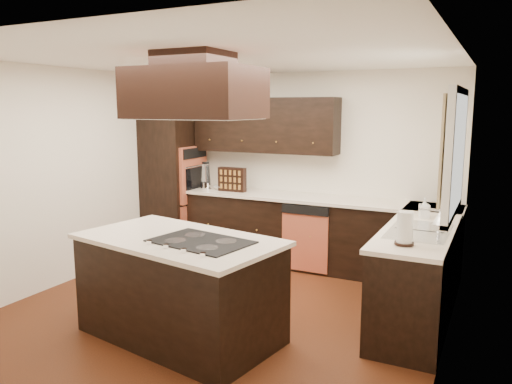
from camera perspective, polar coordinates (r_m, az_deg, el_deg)
floor at (r=5.20m, az=-4.04°, el=-13.64°), size 4.20×4.20×0.02m
ceiling at (r=4.80m, az=-4.41°, el=15.19°), size 4.20×4.20×0.02m
wall_back at (r=6.73m, az=4.96°, el=2.83°), size 4.20×0.02×2.50m
wall_front at (r=3.25m, az=-23.55°, el=-5.28°), size 4.20×0.02×2.50m
wall_left at (r=6.18m, az=-21.33°, el=1.60°), size 0.02×4.20×2.50m
wall_right at (r=4.20m, az=21.44°, el=-1.91°), size 0.02×4.20×2.50m
oven_column at (r=7.25m, az=-9.45°, el=1.70°), size 0.65×0.75×2.12m
wall_oven_face at (r=7.04m, az=-7.15°, el=2.02°), size 0.05×0.62×0.78m
base_cabinets_back at (r=6.58m, az=4.15°, el=-4.50°), size 2.93×0.60×0.88m
base_cabinets_right at (r=5.30m, az=18.42°, el=-8.48°), size 0.60×2.40×0.88m
countertop_back at (r=6.47m, az=4.15°, el=-0.57°), size 2.93×0.63×0.04m
countertop_right at (r=5.18m, az=18.53°, el=-3.61°), size 0.63×2.40×0.04m
upper_cabinets at (r=6.69m, az=1.00°, el=7.63°), size 2.00×0.34×0.72m
dishwasher_front at (r=6.22m, az=5.62°, el=-5.77°), size 0.60×0.05×0.72m
window_frame at (r=4.69m, az=21.86°, el=4.15°), size 0.06×1.32×1.12m
window_pane at (r=4.69m, az=22.20°, el=4.12°), size 0.00×1.20×1.00m
curtain_left at (r=4.28m, az=20.63°, el=4.43°), size 0.02×0.34×0.90m
curtain_right at (r=5.11m, az=21.62°, el=5.12°), size 0.02×0.34×0.90m
sink_rim at (r=4.84m, az=18.13°, el=-4.23°), size 0.52×0.84×0.01m
island at (r=4.58m, az=-8.68°, el=-10.98°), size 1.87×1.23×0.88m
island_top at (r=4.44m, az=-8.84°, el=-5.41°), size 1.94×1.30×0.04m
cooktop at (r=4.25m, az=-6.34°, el=-5.65°), size 0.90×0.68×0.01m
range_hood at (r=4.26m, az=-7.02°, el=11.15°), size 1.05×0.72×0.42m
hood_duct at (r=4.28m, az=-7.09°, el=14.83°), size 0.55×0.50×0.13m
blender_base at (r=6.95m, az=-5.74°, el=0.71°), size 0.15×0.15×0.10m
blender_pitcher at (r=6.93m, az=-5.77°, el=2.18°), size 0.13×0.13×0.26m
spice_rack at (r=6.75m, az=-2.74°, el=1.44°), size 0.39×0.11×0.32m
mixing_bowl at (r=6.92m, az=-3.88°, el=0.50°), size 0.27×0.27×0.06m
soap_bottle at (r=5.40m, az=18.69°, el=-1.75°), size 0.12×0.12×0.21m
paper_towel at (r=4.28m, az=16.65°, el=-4.02°), size 0.17×0.17×0.28m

